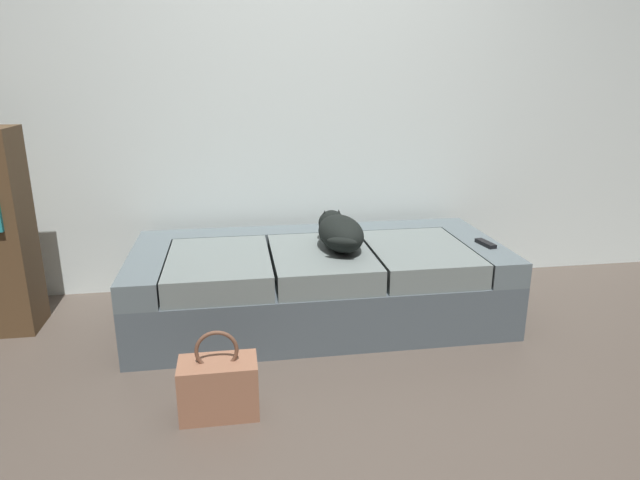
% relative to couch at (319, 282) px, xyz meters
% --- Properties ---
extents(ground_plane, '(10.00, 10.00, 0.00)m').
position_rel_couch_xyz_m(ground_plane, '(0.00, -0.97, -0.21)').
color(ground_plane, '#4F453C').
extents(back_wall, '(6.40, 0.10, 2.80)m').
position_rel_couch_xyz_m(back_wall, '(0.00, 0.64, 1.19)').
color(back_wall, silver).
rests_on(back_wall, ground).
extents(couch, '(2.05, 0.94, 0.43)m').
position_rel_couch_xyz_m(couch, '(0.00, 0.00, 0.00)').
color(couch, '#475158').
rests_on(couch, ground).
extents(dog_dark, '(0.26, 0.55, 0.19)m').
position_rel_couch_xyz_m(dog_dark, '(0.11, -0.05, 0.31)').
color(dog_dark, black).
rests_on(dog_dark, couch).
extents(tv_remote, '(0.07, 0.16, 0.02)m').
position_rel_couch_xyz_m(tv_remote, '(0.93, -0.14, 0.23)').
color(tv_remote, black).
rests_on(tv_remote, couch).
extents(handbag, '(0.32, 0.18, 0.38)m').
position_rel_couch_xyz_m(handbag, '(-0.55, -0.87, -0.09)').
color(handbag, '#905E45').
rests_on(handbag, ground).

